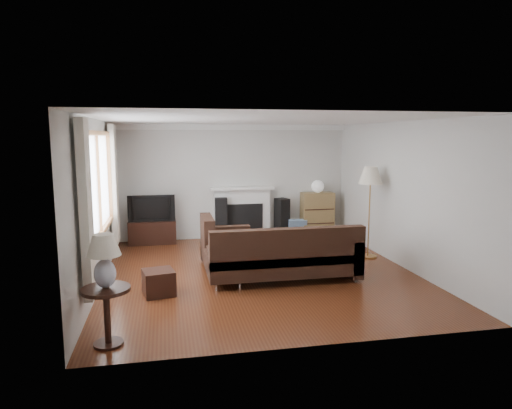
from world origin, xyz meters
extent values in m
cube|color=#502311|center=(0.00, 0.00, 0.00)|extent=(5.10, 5.60, 0.04)
cube|color=white|center=(0.00, 0.00, 2.50)|extent=(5.10, 5.60, 0.04)
cube|color=beige|center=(0.00, 2.75, 1.25)|extent=(5.00, 0.04, 2.50)
cube|color=beige|center=(0.00, -2.75, 1.25)|extent=(5.00, 0.04, 2.50)
cube|color=beige|center=(-2.50, 0.00, 1.25)|extent=(0.04, 5.50, 2.50)
cube|color=beige|center=(2.50, 0.00, 1.25)|extent=(0.04, 5.50, 2.50)
cube|color=brown|center=(-2.45, -0.20, 1.55)|extent=(0.12, 2.74, 1.54)
cube|color=beige|center=(-2.40, -1.72, 1.40)|extent=(0.10, 0.35, 2.10)
cube|color=beige|center=(-2.40, 1.32, 1.40)|extent=(0.10, 0.35, 2.10)
cube|color=white|center=(0.15, 2.64, 0.57)|extent=(1.40, 0.26, 1.15)
cube|color=black|center=(-1.79, 2.50, 0.24)|extent=(0.98, 0.44, 0.49)
imported|color=black|center=(-1.79, 2.50, 0.77)|extent=(0.96, 0.13, 0.55)
cube|color=black|center=(-0.33, 2.55, 0.47)|extent=(0.28, 0.33, 0.94)
cube|color=black|center=(1.04, 2.54, 0.44)|extent=(0.32, 0.35, 0.88)
cube|color=olive|center=(1.86, 2.53, 0.50)|extent=(0.72, 0.34, 0.99)
sphere|color=white|center=(1.86, 2.53, 1.13)|extent=(0.28, 0.28, 0.28)
cube|color=black|center=(0.28, -0.42, 0.42)|extent=(2.57, 1.88, 0.83)
cube|color=#8F6044|center=(0.14, 0.96, 0.23)|extent=(1.23, 0.76, 0.46)
cube|color=black|center=(-1.63, -0.76, 0.18)|extent=(0.49, 0.49, 0.36)
cube|color=#A47339|center=(2.19, 0.55, 0.85)|extent=(0.57, 0.57, 1.69)
cube|color=black|center=(-2.15, -2.29, 0.32)|extent=(0.52, 0.52, 0.65)
cube|color=silver|center=(-2.15, -2.29, 0.93)|extent=(0.35, 0.35, 0.57)
camera|label=1|loc=(-1.49, -7.18, 2.24)|focal=32.00mm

